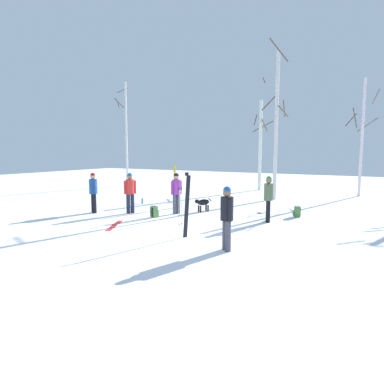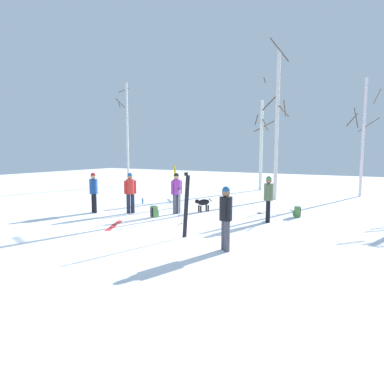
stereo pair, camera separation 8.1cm
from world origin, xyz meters
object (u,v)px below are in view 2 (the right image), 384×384
(ski_pair_planted_1, at_px, (175,187))
(birch_tree_2, at_px, (277,123))
(dog, at_px, (203,203))
(backpack_1, at_px, (154,212))
(ski_pair_lying_1, at_px, (114,225))
(ski_pair_planted_0, at_px, (186,205))
(birch_tree_0, at_px, (127,133))
(ski_pair_lying_0, at_px, (260,213))
(backpack_0, at_px, (297,212))
(water_bottle_0, at_px, (143,201))
(birch_tree_1, at_px, (261,144))
(person_0, at_px, (268,196))
(person_1, at_px, (130,190))
(person_3, at_px, (226,214))
(person_2, at_px, (177,191))
(person_4, at_px, (94,190))
(ski_poles_0, at_px, (180,205))
(birch_tree_3, at_px, (363,136))

(ski_pair_planted_1, bearing_deg, birch_tree_2, 57.38)
(dog, bearing_deg, backpack_1, -117.86)
(ski_pair_lying_1, height_order, birch_tree_2, birch_tree_2)
(dog, bearing_deg, birch_tree_2, 72.81)
(ski_pair_planted_0, distance_m, birch_tree_0, 16.47)
(ski_pair_lying_0, bearing_deg, backpack_0, 0.70)
(ski_pair_lying_1, bearing_deg, ski_pair_lying_0, 52.21)
(ski_pair_lying_1, height_order, water_bottle_0, water_bottle_0)
(backpack_1, height_order, birch_tree_1, birch_tree_1)
(birch_tree_2, bearing_deg, person_0, -75.86)
(person_0, height_order, person_1, same)
(ski_pair_planted_0, bearing_deg, birch_tree_2, 90.02)
(person_3, bearing_deg, ski_pair_planted_0, 156.69)
(ski_pair_planted_1, bearing_deg, birch_tree_1, 83.41)
(person_1, xyz_separation_m, birch_tree_1, (1.95, 11.08, 2.08))
(person_2, xyz_separation_m, person_3, (4.00, -3.85, 0.00))
(backpack_0, relative_size, birch_tree_0, 0.06)
(person_4, xyz_separation_m, ski_pair_planted_0, (5.54, -1.57, 0.01))
(ski_poles_0, xyz_separation_m, birch_tree_3, (4.89, 11.92, 2.73))
(person_2, xyz_separation_m, ski_pair_lying_1, (-0.67, -3.05, -0.97))
(ski_pair_planted_0, relative_size, birch_tree_3, 0.30)
(backpack_1, bearing_deg, birch_tree_1, 87.23)
(ski_pair_planted_1, distance_m, ski_pair_lying_0, 4.05)
(water_bottle_0, bearing_deg, ski_pair_lying_1, -63.19)
(water_bottle_0, height_order, birch_tree_0, birch_tree_0)
(person_0, distance_m, person_1, 5.72)
(person_0, xyz_separation_m, birch_tree_1, (-3.66, 9.95, 2.08))
(ski_poles_0, xyz_separation_m, birch_tree_1, (-1.19, 12.15, 2.32))
(dog, height_order, ski_pair_planted_1, ski_pair_planted_1)
(ski_pair_lying_0, distance_m, backpack_0, 1.53)
(birch_tree_0, bearing_deg, ski_pair_lying_0, -26.36)
(ski_pair_planted_0, relative_size, backpack_0, 4.53)
(birch_tree_3, bearing_deg, ski_pair_lying_1, -118.09)
(ski_pair_planted_0, bearing_deg, person_0, 66.24)
(water_bottle_0, bearing_deg, dog, -7.72)
(ski_pair_planted_1, bearing_deg, ski_pair_lying_0, 8.02)
(ski_pair_planted_0, bearing_deg, ski_pair_lying_0, 81.98)
(birch_tree_0, xyz_separation_m, birch_tree_3, (15.73, 2.03, -0.49))
(backpack_1, xyz_separation_m, water_bottle_0, (-2.60, 2.55, -0.09))
(backpack_0, bearing_deg, birch_tree_3, 78.25)
(ski_pair_planted_0, bearing_deg, backpack_0, 65.80)
(person_3, distance_m, birch_tree_1, 14.71)
(dog, height_order, water_bottle_0, dog)
(birch_tree_0, bearing_deg, ski_poles_0, -42.40)
(person_1, height_order, ski_pair_planted_0, ski_pair_planted_0)
(person_0, relative_size, ski_pair_lying_0, 0.99)
(person_0, height_order, birch_tree_2, birch_tree_2)
(ski_pair_planted_0, relative_size, ski_pair_lying_0, 1.15)
(birch_tree_1, bearing_deg, person_4, -105.96)
(backpack_1, bearing_deg, ski_pair_planted_1, 102.12)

